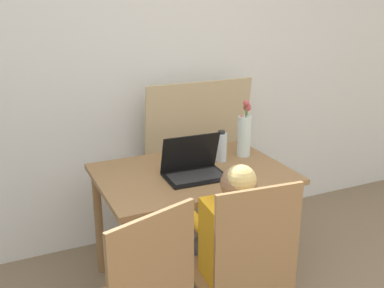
% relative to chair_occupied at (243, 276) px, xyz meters
% --- Properties ---
extents(wall_back, '(6.40, 0.05, 2.50)m').
position_rel_chair_occupied_xyz_m(wall_back, '(-0.07, 1.40, 0.76)').
color(wall_back, white).
rests_on(wall_back, ground_plane).
extents(dining_table, '(1.07, 0.75, 0.72)m').
position_rel_chair_occupied_xyz_m(dining_table, '(0.07, 0.70, 0.13)').
color(dining_table, olive).
rests_on(dining_table, ground_plane).
extents(chair_occupied, '(0.43, 0.43, 0.97)m').
position_rel_chair_occupied_xyz_m(chair_occupied, '(0.00, 0.00, 0.00)').
color(chair_occupied, olive).
rests_on(chair_occupied, ground_plane).
extents(person_seated, '(0.34, 0.44, 1.00)m').
position_rel_chair_occupied_xyz_m(person_seated, '(0.01, 0.13, 0.13)').
color(person_seated, orange).
rests_on(person_seated, ground_plane).
extents(laptop, '(0.34, 0.24, 0.23)m').
position_rel_chair_occupied_xyz_m(laptop, '(0.05, 0.65, 0.28)').
color(laptop, black).
rests_on(laptop, dining_table).
extents(flower_vase, '(0.09, 0.09, 0.36)m').
position_rel_chair_occupied_xyz_m(flower_vase, '(0.47, 0.81, 0.37)').
color(flower_vase, silver).
rests_on(flower_vase, dining_table).
extents(water_bottle, '(0.07, 0.07, 0.19)m').
position_rel_chair_occupied_xyz_m(water_bottle, '(0.30, 0.79, 0.32)').
color(water_bottle, silver).
rests_on(water_bottle, dining_table).
extents(cardboard_panel, '(0.77, 0.17, 1.14)m').
position_rel_chair_occupied_xyz_m(cardboard_panel, '(0.36, 1.26, 0.07)').
color(cardboard_panel, tan).
rests_on(cardboard_panel, ground_plane).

